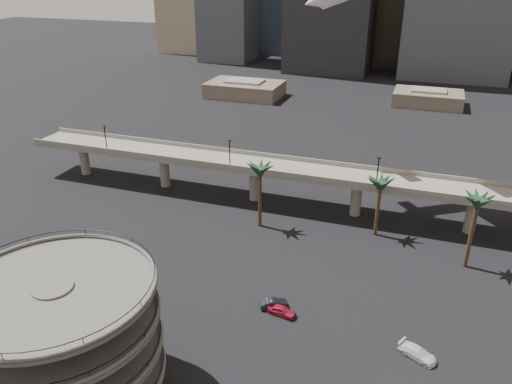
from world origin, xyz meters
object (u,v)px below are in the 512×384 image
(car_a, at_px, (282,311))
(car_c, at_px, (418,353))
(car_b, at_px, (274,303))
(overpass, at_px, (304,175))
(parking_ramp, at_px, (62,334))

(car_a, bearing_deg, car_c, -87.63)
(car_b, bearing_deg, car_a, -156.70)
(car_a, distance_m, car_b, 2.11)
(overpass, height_order, car_b, overpass)
(car_b, height_order, car_c, car_c)
(overpass, bearing_deg, car_a, -80.51)
(parking_ramp, relative_size, car_a, 5.15)
(parking_ramp, relative_size, car_c, 4.32)
(overpass, relative_size, car_b, 30.09)
(parking_ramp, distance_m, car_a, 31.28)
(parking_ramp, xyz_separation_m, overpass, (13.00, 59.00, -2.50))
(parking_ramp, relative_size, overpass, 0.17)
(overpass, height_order, car_c, overpass)
(car_c, bearing_deg, car_a, 109.04)
(parking_ramp, height_order, overpass, parking_ramp)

